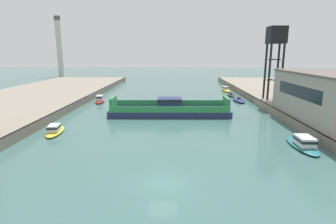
{
  "coord_description": "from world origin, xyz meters",
  "views": [
    {
      "loc": [
        0.96,
        -21.65,
        11.32
      ],
      "look_at": [
        0.0,
        20.54,
        2.0
      ],
      "focal_mm": 28.51,
      "sensor_mm": 36.0,
      "label": 1
    }
  ],
  "objects_px": {
    "moored_boat_far_right": "(303,143)",
    "chain_ferry": "(170,109)",
    "moored_boat_near_right": "(100,100)",
    "moored_boat_mid_right": "(226,89)",
    "moored_boat_far_left": "(239,100)",
    "smokestack_distant_a": "(59,45)",
    "warehouse_shed": "(334,96)",
    "crane_tower": "(276,42)",
    "moored_boat_near_left": "(231,95)",
    "moored_boat_mid_left": "(55,130)"
  },
  "relations": [
    {
      "from": "chain_ferry",
      "to": "moored_boat_mid_left",
      "type": "bearing_deg",
      "value": -142.62
    },
    {
      "from": "moored_boat_mid_right",
      "to": "crane_tower",
      "type": "relative_size",
      "value": 0.42
    },
    {
      "from": "moored_boat_near_right",
      "to": "moored_boat_mid_right",
      "type": "height_order",
      "value": "moored_boat_near_right"
    },
    {
      "from": "moored_boat_near_right",
      "to": "warehouse_shed",
      "type": "height_order",
      "value": "warehouse_shed"
    },
    {
      "from": "moored_boat_near_right",
      "to": "smokestack_distant_a",
      "type": "relative_size",
      "value": 0.23
    },
    {
      "from": "moored_boat_near_left",
      "to": "warehouse_shed",
      "type": "relative_size",
      "value": 0.28
    },
    {
      "from": "moored_boat_near_right",
      "to": "moored_boat_mid_right",
      "type": "xyz_separation_m",
      "value": [
        33.26,
        19.6,
        -0.11
      ]
    },
    {
      "from": "chain_ferry",
      "to": "crane_tower",
      "type": "distance_m",
      "value": 27.5
    },
    {
      "from": "warehouse_shed",
      "to": "smokestack_distant_a",
      "type": "relative_size",
      "value": 0.71
    },
    {
      "from": "moored_boat_far_left",
      "to": "crane_tower",
      "type": "height_order",
      "value": "crane_tower"
    },
    {
      "from": "moored_boat_near_right",
      "to": "moored_boat_near_left",
      "type": "bearing_deg",
      "value": 17.33
    },
    {
      "from": "warehouse_shed",
      "to": "moored_boat_near_left",
      "type": "bearing_deg",
      "value": 105.85
    },
    {
      "from": "moored_boat_near_right",
      "to": "warehouse_shed",
      "type": "xyz_separation_m",
      "value": [
        41.82,
        -20.97,
        4.38
      ]
    },
    {
      "from": "moored_boat_near_left",
      "to": "moored_boat_mid_left",
      "type": "height_order",
      "value": "moored_boat_mid_left"
    },
    {
      "from": "moored_boat_far_left",
      "to": "moored_boat_far_right",
      "type": "relative_size",
      "value": 0.93
    },
    {
      "from": "moored_boat_near_left",
      "to": "moored_boat_mid_right",
      "type": "relative_size",
      "value": 0.88
    },
    {
      "from": "moored_boat_near_left",
      "to": "moored_boat_mid_right",
      "type": "height_order",
      "value": "moored_boat_mid_right"
    },
    {
      "from": "moored_boat_far_right",
      "to": "chain_ferry",
      "type": "bearing_deg",
      "value": 133.23
    },
    {
      "from": "crane_tower",
      "to": "moored_boat_near_left",
      "type": "bearing_deg",
      "value": 114.92
    },
    {
      "from": "chain_ferry",
      "to": "crane_tower",
      "type": "xyz_separation_m",
      "value": [
        22.36,
        9.74,
        12.7
      ]
    },
    {
      "from": "chain_ferry",
      "to": "moored_boat_mid_right",
      "type": "bearing_deg",
      "value": 62.77
    },
    {
      "from": "moored_boat_near_left",
      "to": "moored_boat_near_right",
      "type": "xyz_separation_m",
      "value": [
        -32.95,
        -10.28,
        0.39
      ]
    },
    {
      "from": "moored_boat_mid_right",
      "to": "smokestack_distant_a",
      "type": "distance_m",
      "value": 87.81
    },
    {
      "from": "moored_boat_mid_left",
      "to": "crane_tower",
      "type": "height_order",
      "value": "crane_tower"
    },
    {
      "from": "chain_ferry",
      "to": "smokestack_distant_a",
      "type": "height_order",
      "value": "smokestack_distant_a"
    },
    {
      "from": "chain_ferry",
      "to": "moored_boat_near_right",
      "type": "distance_m",
      "value": 20.91
    },
    {
      "from": "chain_ferry",
      "to": "smokestack_distant_a",
      "type": "relative_size",
      "value": 0.78
    },
    {
      "from": "warehouse_shed",
      "to": "moored_boat_far_left",
      "type": "bearing_deg",
      "value": 111.0
    },
    {
      "from": "chain_ferry",
      "to": "moored_boat_near_left",
      "type": "height_order",
      "value": "chain_ferry"
    },
    {
      "from": "moored_boat_far_left",
      "to": "moored_boat_near_left",
      "type": "bearing_deg",
      "value": 90.68
    },
    {
      "from": "moored_boat_near_right",
      "to": "crane_tower",
      "type": "relative_size",
      "value": 0.43
    },
    {
      "from": "moored_boat_near_left",
      "to": "moored_boat_far_right",
      "type": "xyz_separation_m",
      "value": [
        0.38,
        -40.57,
        0.34
      ]
    },
    {
      "from": "moored_boat_far_right",
      "to": "moored_boat_far_left",
      "type": "bearing_deg",
      "value": 90.5
    },
    {
      "from": "moored_boat_far_right",
      "to": "warehouse_shed",
      "type": "distance_m",
      "value": 13.36
    },
    {
      "from": "moored_boat_near_right",
      "to": "warehouse_shed",
      "type": "relative_size",
      "value": 0.32
    },
    {
      "from": "moored_boat_mid_right",
      "to": "warehouse_shed",
      "type": "height_order",
      "value": "warehouse_shed"
    },
    {
      "from": "crane_tower",
      "to": "smokestack_distant_a",
      "type": "distance_m",
      "value": 105.24
    },
    {
      "from": "moored_boat_near_right",
      "to": "warehouse_shed",
      "type": "bearing_deg",
      "value": -26.63
    },
    {
      "from": "chain_ferry",
      "to": "moored_boat_mid_left",
      "type": "relative_size",
      "value": 3.55
    },
    {
      "from": "moored_boat_near_left",
      "to": "moored_boat_mid_left",
      "type": "xyz_separation_m",
      "value": [
        -32.62,
        -35.37,
        0.27
      ]
    },
    {
      "from": "moored_boat_mid_left",
      "to": "crane_tower",
      "type": "relative_size",
      "value": 0.41
    },
    {
      "from": "moored_boat_far_left",
      "to": "smokestack_distant_a",
      "type": "bearing_deg",
      "value": 136.55
    },
    {
      "from": "crane_tower",
      "to": "moored_boat_mid_right",
      "type": "bearing_deg",
      "value": 104.48
    },
    {
      "from": "moored_boat_far_left",
      "to": "moored_boat_far_right",
      "type": "height_order",
      "value": "moored_boat_far_right"
    },
    {
      "from": "moored_boat_mid_right",
      "to": "smokestack_distant_a",
      "type": "relative_size",
      "value": 0.22
    },
    {
      "from": "crane_tower",
      "to": "moored_boat_far_right",
      "type": "bearing_deg",
      "value": -101.77
    },
    {
      "from": "moored_boat_near_left",
      "to": "crane_tower",
      "type": "bearing_deg",
      "value": -65.08
    },
    {
      "from": "moored_boat_mid_left",
      "to": "smokestack_distant_a",
      "type": "relative_size",
      "value": 0.22
    },
    {
      "from": "smokestack_distant_a",
      "to": "moored_boat_near_right",
      "type": "bearing_deg",
      "value": -61.28
    },
    {
      "from": "smokestack_distant_a",
      "to": "moored_boat_far_right",
      "type": "bearing_deg",
      "value": -54.38
    }
  ]
}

